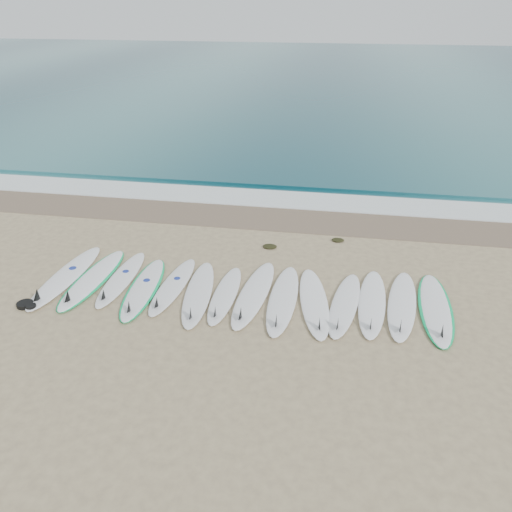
% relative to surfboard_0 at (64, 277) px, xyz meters
% --- Properties ---
extents(ground, '(120.00, 120.00, 0.00)m').
position_rel_surfboard_0_xyz_m(ground, '(3.94, 0.06, -0.06)').
color(ground, '#9C8965').
extents(ocean, '(120.00, 55.00, 0.03)m').
position_rel_surfboard_0_xyz_m(ocean, '(3.94, 32.56, -0.05)').
color(ocean, '#1B545E').
rests_on(ocean, ground).
extents(wet_sand_band, '(120.00, 1.80, 0.01)m').
position_rel_surfboard_0_xyz_m(wet_sand_band, '(3.94, 4.16, -0.06)').
color(wet_sand_band, brown).
rests_on(wet_sand_band, ground).
extents(foam_band, '(120.00, 1.40, 0.04)m').
position_rel_surfboard_0_xyz_m(foam_band, '(3.94, 5.56, -0.04)').
color(foam_band, silver).
rests_on(foam_band, ground).
extents(wave_crest, '(120.00, 1.00, 0.10)m').
position_rel_surfboard_0_xyz_m(wave_crest, '(3.94, 7.06, -0.01)').
color(wave_crest, '#1B545E').
rests_on(wave_crest, ground).
extents(surfboard_0, '(0.71, 2.91, 0.37)m').
position_rel_surfboard_0_xyz_m(surfboard_0, '(0.00, 0.00, 0.00)').
color(surfboard_0, white).
rests_on(surfboard_0, ground).
extents(surfboard_1, '(0.78, 2.76, 0.35)m').
position_rel_surfboard_0_xyz_m(surfboard_1, '(0.63, 0.05, -0.01)').
color(surfboard_1, white).
rests_on(surfboard_1, ground).
extents(surfboard_2, '(0.53, 2.47, 0.32)m').
position_rel_surfboard_0_xyz_m(surfboard_2, '(1.24, 0.14, -0.01)').
color(surfboard_2, white).
rests_on(surfboard_2, ground).
extents(surfboard_3, '(0.81, 2.62, 0.33)m').
position_rel_surfboard_0_xyz_m(surfboard_3, '(1.87, -0.14, -0.02)').
color(surfboard_3, white).
rests_on(surfboard_3, ground).
extents(surfboard_4, '(0.63, 2.46, 0.31)m').
position_rel_surfboard_0_xyz_m(surfboard_4, '(2.45, 0.04, -0.01)').
color(surfboard_4, silver).
rests_on(surfboard_4, ground).
extents(surfboard_5, '(0.85, 2.68, 0.34)m').
position_rel_surfboard_0_xyz_m(surfboard_5, '(3.07, -0.16, -0.01)').
color(surfboard_5, silver).
rests_on(surfboard_5, ground).
extents(surfboard_6, '(0.49, 2.31, 0.29)m').
position_rel_surfboard_0_xyz_m(surfboard_6, '(3.63, -0.12, -0.01)').
color(surfboard_6, white).
rests_on(surfboard_6, ground).
extents(surfboard_7, '(0.81, 2.78, 0.35)m').
position_rel_surfboard_0_xyz_m(surfboard_7, '(4.21, 0.01, -0.00)').
color(surfboard_7, white).
rests_on(surfboard_7, ground).
extents(surfboard_8, '(0.60, 2.71, 0.35)m').
position_rel_surfboard_0_xyz_m(surfboard_8, '(4.83, -0.11, -0.00)').
color(surfboard_8, white).
rests_on(surfboard_8, ground).
extents(surfboard_9, '(0.97, 2.70, 0.34)m').
position_rel_surfboard_0_xyz_m(surfboard_9, '(5.48, -0.10, -0.01)').
color(surfboard_9, white).
rests_on(surfboard_9, ground).
extents(surfboard_10, '(0.87, 2.54, 0.32)m').
position_rel_surfboard_0_xyz_m(surfboard_10, '(6.07, -0.07, -0.01)').
color(surfboard_10, white).
rests_on(surfboard_10, ground).
extents(surfboard_11, '(0.72, 2.64, 0.33)m').
position_rel_surfboard_0_xyz_m(surfboard_11, '(6.62, 0.07, -0.01)').
color(surfboard_11, white).
rests_on(surfboard_11, ground).
extents(surfboard_12, '(0.89, 2.71, 0.34)m').
position_rel_surfboard_0_xyz_m(surfboard_12, '(7.21, 0.10, -0.01)').
color(surfboard_12, white).
rests_on(surfboard_12, ground).
extents(surfboard_13, '(0.76, 2.72, 0.34)m').
position_rel_surfboard_0_xyz_m(surfboard_13, '(7.86, 0.10, -0.01)').
color(surfboard_13, white).
rests_on(surfboard_13, ground).
extents(seaweed_near, '(0.35, 0.27, 0.07)m').
position_rel_surfboard_0_xyz_m(seaweed_near, '(4.23, 2.31, -0.03)').
color(seaweed_near, black).
rests_on(seaweed_near, ground).
extents(seaweed_far, '(0.31, 0.24, 0.06)m').
position_rel_surfboard_0_xyz_m(seaweed_far, '(5.88, 2.96, -0.03)').
color(seaweed_far, black).
rests_on(seaweed_far, ground).
extents(leash_coil, '(0.46, 0.36, 0.11)m').
position_rel_surfboard_0_xyz_m(leash_coil, '(-0.21, -1.12, -0.02)').
color(leash_coil, black).
rests_on(leash_coil, ground).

